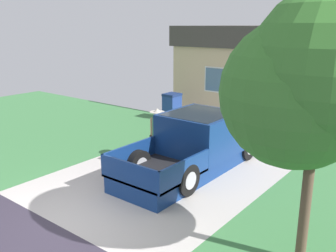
% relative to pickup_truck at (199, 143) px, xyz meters
% --- Properties ---
extents(pickup_truck, '(2.01, 5.12, 1.61)m').
position_rel_pickup_truck_xyz_m(pickup_truck, '(0.00, 0.00, 0.00)').
color(pickup_truck, navy).
rests_on(pickup_truck, ground).
extents(person_with_hat, '(0.50, 0.45, 1.64)m').
position_rel_pickup_truck_xyz_m(person_with_hat, '(-1.25, -0.39, 0.17)').
color(person_with_hat, black).
rests_on(person_with_hat, ground).
extents(handbag, '(0.39, 0.17, 0.44)m').
position_rel_pickup_truck_xyz_m(handbag, '(-1.33, -0.72, -0.59)').
color(handbag, tan).
rests_on(handbag, ground).
extents(house_with_garage, '(8.45, 6.04, 3.96)m').
position_rel_pickup_truck_xyz_m(house_with_garage, '(-1.09, 8.39, 1.29)').
color(house_with_garage, '#CCB087').
rests_on(house_with_garage, ground).
extents(front_yard_tree, '(3.00, 2.56, 4.67)m').
position_rel_pickup_truck_xyz_m(front_yard_tree, '(3.80, -2.63, 2.49)').
color(front_yard_tree, brown).
rests_on(front_yard_tree, ground).
extents(wheeled_trash_bin, '(0.60, 0.72, 1.13)m').
position_rel_pickup_truck_xyz_m(wheeled_trash_bin, '(-4.08, 3.99, -0.11)').
color(wheeled_trash_bin, navy).
rests_on(wheeled_trash_bin, ground).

